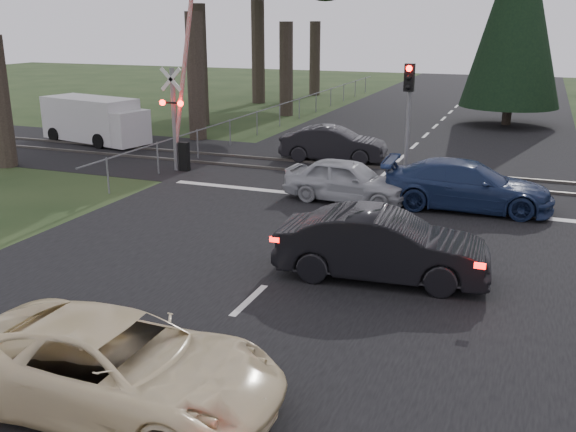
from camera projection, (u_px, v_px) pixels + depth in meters
The scene contains 16 objects.
ground at pixel (249, 301), 13.02m from camera, with size 120.00×120.00×0.00m, color #223518.
road at pixel (371, 187), 21.93m from camera, with size 14.00×100.00×0.01m, color black.
rail_corridor at pixel (384, 174), 23.71m from camera, with size 120.00×8.00×0.01m, color black.
stop_line at pixel (357, 199), 20.32m from camera, with size 13.00×0.35×0.00m, color silver.
rail_near at pixel (379, 178), 22.98m from camera, with size 120.00×0.12×0.10m, color #59544C.
rail_far at pixel (389, 168), 24.41m from camera, with size 120.00×0.12×0.10m, color #59544C.
crossing_signal at pixel (179, 116), 23.66m from camera, with size 1.62×0.38×6.96m.
traffic_signal_center at pixel (408, 103), 21.37m from camera, with size 0.32×0.48×4.10m.
conifer_tree at pixel (517, 10), 33.22m from camera, with size 5.20×5.20×11.00m.
fence_left at pixel (290, 122), 35.77m from camera, with size 0.10×36.00×1.20m, color slate, non-canonical shape.
cream_coupe at pixel (117, 366), 9.22m from camera, with size 2.29×4.96×1.38m, color beige.
dark_hatchback at pixel (382, 246), 13.93m from camera, with size 1.60×4.58×1.51m, color black.
silver_car at pixel (347, 181), 19.97m from camera, with size 1.59×3.95×1.34m, color #A4A8AC.
blue_sedan at pixel (467, 185), 19.16m from camera, with size 2.03×4.98×1.45m, color navy.
dark_car_far at pixel (334, 144), 25.71m from camera, with size 1.46×4.20×1.38m, color black.
white_van at pixel (97, 120), 29.46m from camera, with size 5.54×2.92×2.06m.
Camera 1 is at (5.07, -10.85, 5.45)m, focal length 40.00 mm.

